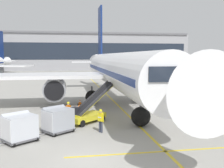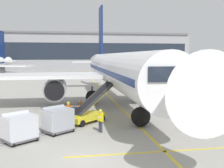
% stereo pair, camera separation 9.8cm
% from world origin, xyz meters
% --- Properties ---
extents(ground_plane, '(600.00, 600.00, 0.00)m').
position_xyz_m(ground_plane, '(0.00, 0.00, 0.00)').
color(ground_plane, '#9E9B93').
extents(parked_airplane, '(31.13, 41.28, 14.14)m').
position_xyz_m(parked_airplane, '(4.82, 16.16, 3.91)').
color(parked_airplane, white).
rests_on(parked_airplane, ground).
extents(belt_loader, '(4.70, 4.34, 3.33)m').
position_xyz_m(belt_loader, '(0.74, 8.16, 0.91)').
color(belt_loader, gold).
rests_on(belt_loader, ground).
extents(baggage_cart_lead, '(2.66, 2.48, 1.91)m').
position_xyz_m(baggage_cart_lead, '(-1.69, 5.44, 1.00)').
color(baggage_cart_lead, '#515156').
rests_on(baggage_cart_lead, ground).
extents(baggage_cart_second, '(2.66, 2.48, 1.91)m').
position_xyz_m(baggage_cart_second, '(-4.08, 3.70, 1.00)').
color(baggage_cart_second, '#515156').
rests_on(baggage_cart_second, ground).
extents(ground_crew_by_loader, '(0.43, 0.45, 1.74)m').
position_xyz_m(ground_crew_by_loader, '(-0.90, 8.49, 1.00)').
color(ground_crew_by_loader, black).
rests_on(ground_crew_by_loader, ground).
extents(ground_crew_by_carts, '(0.43, 0.45, 1.74)m').
position_xyz_m(ground_crew_by_carts, '(1.43, 4.93, 1.00)').
color(ground_crew_by_carts, '#333847').
rests_on(ground_crew_by_carts, ground).
extents(safety_cone_engine_keepout, '(0.63, 0.63, 0.72)m').
position_xyz_m(safety_cone_engine_keepout, '(0.20, 12.89, 0.35)').
color(safety_cone_engine_keepout, black).
rests_on(safety_cone_engine_keepout, ground).
extents(safety_cone_wingtip, '(0.54, 0.54, 0.62)m').
position_xyz_m(safety_cone_wingtip, '(0.44, 16.52, 0.30)').
color(safety_cone_wingtip, black).
rests_on(safety_cone_wingtip, ground).
extents(safety_cone_nose_mark, '(0.66, 0.66, 0.74)m').
position_xyz_m(safety_cone_nose_mark, '(-0.22, 12.03, 0.36)').
color(safety_cone_nose_mark, black).
rests_on(safety_cone_nose_mark, ground).
extents(apron_guidance_line_lead_in, '(0.20, 110.00, 0.01)m').
position_xyz_m(apron_guidance_line_lead_in, '(4.71, 15.45, 0.00)').
color(apron_guidance_line_lead_in, yellow).
rests_on(apron_guidance_line_lead_in, ground).
extents(apron_guidance_line_stop_bar, '(12.00, 0.20, 0.01)m').
position_xyz_m(apron_guidance_line_stop_bar, '(4.82, 0.43, 0.00)').
color(apron_guidance_line_stop_bar, yellow).
rests_on(apron_guidance_line_stop_bar, ground).
extents(terminal_building, '(126.89, 22.05, 15.17)m').
position_xyz_m(terminal_building, '(-14.20, 101.51, 7.53)').
color(terminal_building, '#939399').
rests_on(terminal_building, ground).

